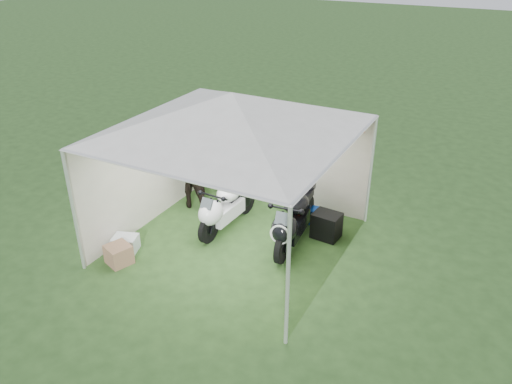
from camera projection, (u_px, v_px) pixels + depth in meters
ground at (235, 242)px, 9.76m from camera, size 80.00×80.00×0.00m
canopy_tent at (233, 116)px, 8.60m from camera, size 5.66×5.66×3.00m
motorcycle_white at (225, 206)px, 9.99m from camera, size 0.49×1.94×0.96m
motorcycle_black at (293, 219)px, 9.44m from camera, size 0.59×2.10×1.03m
paddock_stand at (307, 214)px, 10.41m from camera, size 0.47×0.32×0.33m
person_dark_jacket at (194, 167)px, 10.71m from camera, size 0.92×0.74×1.83m
person_blue_jacket at (236, 170)px, 10.52m from camera, size 0.75×0.83×1.90m
equipment_box at (326, 225)px, 9.82m from camera, size 0.56×0.46×0.53m
crate_0 at (126, 243)px, 9.46m from camera, size 0.54×0.47×0.30m
crate_1 at (119, 254)px, 9.07m from camera, size 0.52×0.52×0.36m
crate_2 at (129, 241)px, 9.59m from camera, size 0.38×0.35×0.23m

